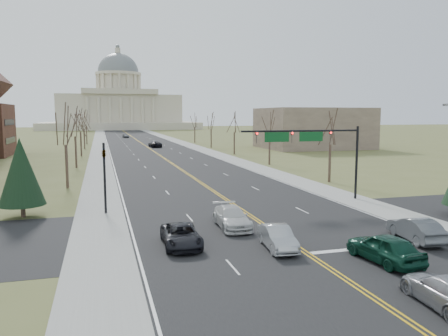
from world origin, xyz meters
TOP-DOWN VIEW (x-y plane):
  - ground at (0.00, 0.00)m, footprint 600.00×600.00m
  - road at (0.00, 110.00)m, footprint 20.00×380.00m
  - cross_road at (0.00, 6.00)m, footprint 120.00×14.00m
  - sidewalk_left at (-12.00, 110.00)m, footprint 4.00×380.00m
  - sidewalk_right at (12.00, 110.00)m, footprint 4.00×380.00m
  - center_line at (0.00, 110.00)m, footprint 0.42×380.00m
  - edge_line_left at (-9.80, 110.00)m, footprint 0.15×380.00m
  - edge_line_right at (9.80, 110.00)m, footprint 0.15×380.00m
  - stop_bar at (5.00, -1.00)m, footprint 9.50×0.50m
  - capitol at (0.00, 249.91)m, footprint 90.00×60.00m
  - signal_mast at (7.45, 13.50)m, footprint 12.12×0.44m
  - signal_left at (-11.50, 13.50)m, footprint 0.32×0.36m
  - tree_r_0 at (15.50, 24.00)m, footprint 3.74×3.74m
  - tree_l_0 at (-15.50, 28.00)m, footprint 3.96×3.96m
  - tree_r_1 at (15.50, 44.00)m, footprint 3.74×3.74m
  - tree_l_1 at (-15.50, 48.00)m, footprint 3.96×3.96m
  - tree_r_2 at (15.50, 64.00)m, footprint 3.74×3.74m
  - tree_l_2 at (-15.50, 68.00)m, footprint 3.96×3.96m
  - tree_r_3 at (15.50, 84.00)m, footprint 3.74×3.74m
  - tree_l_3 at (-15.50, 88.00)m, footprint 3.96×3.96m
  - tree_r_4 at (15.50, 104.00)m, footprint 3.74×3.74m
  - tree_l_4 at (-15.50, 108.00)m, footprint 3.96×3.96m
  - conifer_l at (-18.00, 14.00)m, footprint 3.64×3.64m
  - bldg_right_mass at (40.00, 76.00)m, footprint 25.00×20.00m
  - car_nb_inner_lead at (3.47, -3.58)m, footprint 2.47×5.10m
  - car_nb_outer_lead at (8.13, -0.46)m, footprint 2.25×4.91m
  - car_nb_inner_second at (2.42, -9.32)m, footprint 2.46×5.08m
  - car_sb_inner_lead at (-1.35, 0.39)m, footprint 1.95×4.49m
  - car_sb_outer_lead at (-7.01, 2.61)m, footprint 2.41×4.96m
  - car_sb_inner_second at (-2.58, 6.14)m, footprint 2.36×5.32m
  - car_far_nb at (1.81, 89.04)m, footprint 3.12×5.95m
  - car_far_sb at (-2.88, 138.52)m, footprint 2.43×4.86m

SIDE VIEW (x-z plane):
  - ground at x=0.00m, z-range 0.00..0.00m
  - road at x=0.00m, z-range 0.00..0.01m
  - cross_road at x=0.00m, z-range 0.00..0.01m
  - sidewalk_left at x=-12.00m, z-range 0.00..0.03m
  - sidewalk_right at x=12.00m, z-range 0.00..0.03m
  - center_line at x=0.00m, z-range 0.01..0.02m
  - edge_line_left at x=-9.80m, z-range 0.01..0.02m
  - edge_line_right at x=9.80m, z-range 0.01..0.02m
  - stop_bar at x=5.00m, z-range 0.01..0.02m
  - car_sb_outer_lead at x=-7.01m, z-range 0.01..1.37m
  - car_nb_inner_second at x=2.42m, z-range 0.01..1.44m
  - car_sb_inner_lead at x=-1.35m, z-range 0.01..1.45m
  - car_sb_inner_second at x=-2.58m, z-range 0.01..1.53m
  - car_nb_outer_lead at x=8.13m, z-range 0.01..1.57m
  - car_far_sb at x=-2.88m, z-range 0.01..1.60m
  - car_far_nb at x=1.81m, z-range 0.01..1.61m
  - car_nb_inner_lead at x=3.47m, z-range 0.01..1.69m
  - signal_left at x=-11.50m, z-range 0.71..6.71m
  - conifer_l at x=-18.00m, z-range 0.49..6.99m
  - bldg_right_mass at x=40.00m, z-range 0.00..10.00m
  - signal_mast at x=7.45m, z-range 2.16..9.36m
  - tree_r_0 at x=15.50m, z-range 2.30..10.80m
  - tree_r_1 at x=15.50m, z-range 2.30..10.80m
  - tree_r_2 at x=15.50m, z-range 2.30..10.80m
  - tree_r_3 at x=15.50m, z-range 2.30..10.80m
  - tree_r_4 at x=15.50m, z-range 2.30..10.80m
  - tree_l_0 at x=-15.50m, z-range 2.44..11.44m
  - tree_l_1 at x=-15.50m, z-range 2.44..11.44m
  - tree_l_2 at x=-15.50m, z-range 2.44..11.44m
  - tree_l_3 at x=-15.50m, z-range 2.44..11.44m
  - tree_l_4 at x=-15.50m, z-range 2.44..11.44m
  - capitol at x=0.00m, z-range -10.80..39.20m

